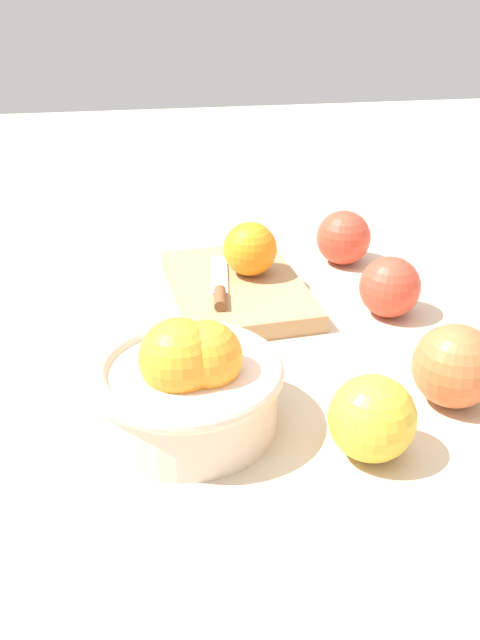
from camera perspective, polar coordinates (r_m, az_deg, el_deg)
ground_plane at (r=0.84m, az=2.96°, el=-1.54°), size 2.40×2.40×0.00m
bowl at (r=0.68m, az=-4.04°, el=-4.91°), size 0.18×0.18×0.11m
cutting_board at (r=0.93m, az=-0.17°, el=2.40°), size 0.25×0.18×0.02m
orange_on_board at (r=0.93m, az=0.78°, el=5.48°), size 0.07×0.07×0.07m
knife at (r=0.90m, az=-1.56°, el=2.50°), size 0.16×0.03×0.01m
apple_front_left at (r=0.66m, az=10.13°, el=-7.46°), size 0.08×0.08×0.08m
apple_front_right at (r=1.03m, az=7.96°, el=6.29°), size 0.07×0.07×0.07m
apple_front_left_2 at (r=0.74m, az=16.18°, el=-3.41°), size 0.08×0.08×0.08m
apple_front_right_2 at (r=0.90m, az=11.44°, el=2.51°), size 0.07×0.07×0.07m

